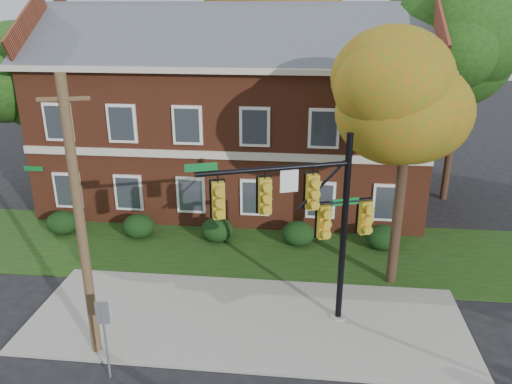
# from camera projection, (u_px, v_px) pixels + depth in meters

# --- Properties ---
(ground) EXTENTS (120.00, 120.00, 0.00)m
(ground) POSITION_uv_depth(u_px,v_px,m) (243.00, 340.00, 15.26)
(ground) COLOR black
(ground) RESTS_ON ground
(sidewalk) EXTENTS (14.00, 5.00, 0.08)m
(sidewalk) POSITION_uv_depth(u_px,v_px,m) (247.00, 320.00, 16.18)
(sidewalk) COLOR gray
(sidewalk) RESTS_ON ground
(grass_strip) EXTENTS (30.00, 6.00, 0.04)m
(grass_strip) POSITION_uv_depth(u_px,v_px,m) (262.00, 250.00, 20.84)
(grass_strip) COLOR #193811
(grass_strip) RESTS_ON ground
(apartment_building) EXTENTS (18.80, 8.80, 9.74)m
(apartment_building) POSITION_uv_depth(u_px,v_px,m) (234.00, 104.00, 24.84)
(apartment_building) COLOR brown
(apartment_building) RESTS_ON ground
(hedge_far_left) EXTENTS (1.40, 1.26, 1.05)m
(hedge_far_left) POSITION_uv_depth(u_px,v_px,m) (62.00, 223.00, 22.22)
(hedge_far_left) COLOR black
(hedge_far_left) RESTS_ON ground
(hedge_left) EXTENTS (1.40, 1.26, 1.05)m
(hedge_left) POSITION_uv_depth(u_px,v_px,m) (139.00, 226.00, 21.87)
(hedge_left) COLOR black
(hedge_left) RESTS_ON ground
(hedge_center) EXTENTS (1.40, 1.26, 1.05)m
(hedge_center) POSITION_uv_depth(u_px,v_px,m) (217.00, 230.00, 21.52)
(hedge_center) COLOR black
(hedge_center) RESTS_ON ground
(hedge_right) EXTENTS (1.40, 1.26, 1.05)m
(hedge_right) POSITION_uv_depth(u_px,v_px,m) (298.00, 233.00, 21.16)
(hedge_right) COLOR black
(hedge_right) RESTS_ON ground
(hedge_far_right) EXTENTS (1.40, 1.26, 1.05)m
(hedge_far_right) POSITION_uv_depth(u_px,v_px,m) (382.00, 237.00, 20.81)
(hedge_far_right) COLOR black
(hedge_far_right) RESTS_ON ground
(tree_near_right) EXTENTS (4.50, 4.25, 8.58)m
(tree_near_right) POSITION_uv_depth(u_px,v_px,m) (418.00, 103.00, 16.00)
(tree_near_right) COLOR black
(tree_near_right) RESTS_ON ground
(tree_left_rear) EXTENTS (5.40, 5.10, 8.88)m
(tree_left_rear) POSITION_uv_depth(u_px,v_px,m) (32.00, 70.00, 24.19)
(tree_left_rear) COLOR black
(tree_left_rear) RESTS_ON ground
(tree_right_rear) EXTENTS (6.30, 5.95, 10.62)m
(tree_right_rear) POSITION_uv_depth(u_px,v_px,m) (473.00, 39.00, 23.41)
(tree_right_rear) COLOR black
(tree_right_rear) RESTS_ON ground
(tree_far_rear) EXTENTS (6.84, 6.46, 11.52)m
(tree_far_rear) POSITION_uv_depth(u_px,v_px,m) (273.00, 19.00, 30.66)
(tree_far_rear) COLOR black
(tree_far_rear) RESTS_ON ground
(traffic_signal) EXTENTS (5.29, 2.04, 6.22)m
(traffic_signal) POSITION_uv_depth(u_px,v_px,m) (310.00, 214.00, 14.65)
(traffic_signal) COLOR gray
(traffic_signal) RESTS_ON ground
(utility_pole) EXTENTS (1.24, 0.41, 8.10)m
(utility_pole) POSITION_uv_depth(u_px,v_px,m) (80.00, 225.00, 13.31)
(utility_pole) COLOR brown
(utility_pole) RESTS_ON ground
(sign_post) EXTENTS (0.35, 0.10, 2.41)m
(sign_post) POSITION_uv_depth(u_px,v_px,m) (104.00, 327.00, 13.17)
(sign_post) COLOR slate
(sign_post) RESTS_ON ground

